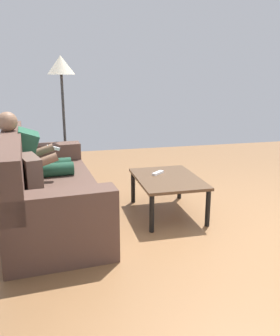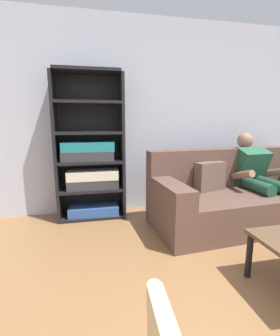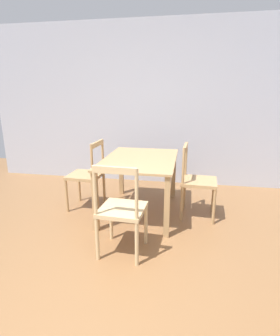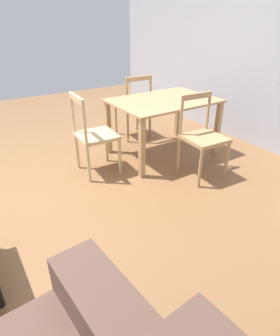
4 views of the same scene
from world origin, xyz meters
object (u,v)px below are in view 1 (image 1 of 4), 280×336
couch (44,191)px  coffee_table (168,182)px  floor_lamp (61,77)px  tv_remote (158,173)px  person_lounging (37,160)px

couch → coffee_table: size_ratio=2.45×
couch → floor_lamp: 1.69m
couch → floor_lamp: (1.23, -0.27, 1.13)m
coffee_table → floor_lamp: floor_lamp is taller
tv_remote → couch: bearing=52.2°
person_lounging → tv_remote: bearing=-101.8°
coffee_table → tv_remote: 0.18m
person_lounging → floor_lamp: (0.92, -0.34, 0.87)m
coffee_table → floor_lamp: (1.36, 1.04, 1.09)m
couch → person_lounging: size_ratio=2.00×
couch → coffee_table: bearing=-95.5°
tv_remote → floor_lamp: size_ratio=0.10×
coffee_table → person_lounging: bearing=72.6°
couch → floor_lamp: size_ratio=1.30×
couch → floor_lamp: floor_lamp is taller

